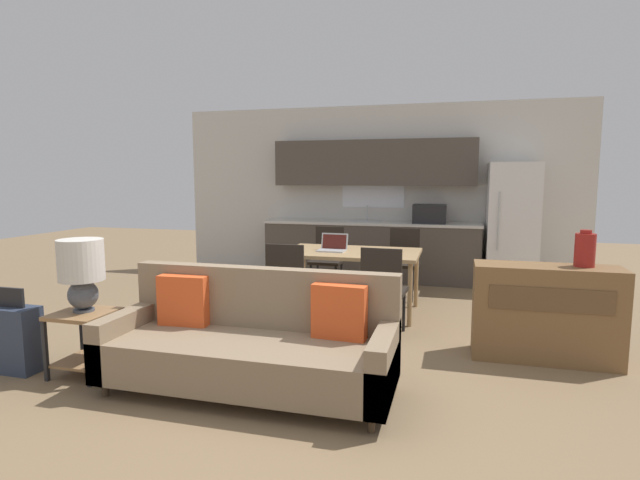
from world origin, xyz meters
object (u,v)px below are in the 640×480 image
object	(u,v)px
dining_chair_far_left	(328,256)
table_lamp	(82,269)
refrigerator	(512,226)
suitcase	(14,339)
side_table	(85,333)
dining_chair_near_right	(383,287)
dining_table	(351,256)
vase	(585,250)
dining_chair_near_left	(288,281)
couch	(252,345)
dining_chair_far_right	(403,259)
laptop	(333,247)
credenza	(545,313)

from	to	relation	value
dining_chair_far_left	table_lamp	bearing A→B (deg)	-110.33
refrigerator	suitcase	size ratio (longest dim) A/B	2.56
side_table	table_lamp	bearing A→B (deg)	116.44
table_lamp	dining_chair_near_right	distance (m)	2.71
dining_table	dining_chair_far_left	bearing A→B (deg)	121.13
vase	refrigerator	bearing A→B (deg)	95.51
side_table	dining_chair_near_left	xyz separation A→B (m)	(1.18, 1.60, 0.17)
couch	dining_chair_far_right	size ratio (longest dim) A/B	2.37
refrigerator	laptop	world-z (taller)	refrigerator
credenza	dining_chair_far_right	distance (m)	2.44
vase	dining_chair_far_left	size ratio (longest dim) A/B	0.34
dining_table	dining_chair_near_right	xyz separation A→B (m)	(0.50, -0.84, -0.16)
table_lamp	laptop	world-z (taller)	table_lamp
side_table	dining_chair_near_right	bearing A→B (deg)	36.10
dining_chair_near_right	dining_chair_far_right	xyz separation A→B (m)	(0.01, 1.73, 0.00)
side_table	suitcase	bearing A→B (deg)	-170.38
dining_chair_near_left	dining_chair_far_right	world-z (taller)	same
couch	dining_chair_far_right	world-z (taller)	dining_chair_far_right
couch	credenza	bearing A→B (deg)	28.92
dining_chair_near_right	suitcase	world-z (taller)	dining_chair_near_right
couch	dining_chair_near_left	bearing A→B (deg)	98.47
couch	dining_chair_far_left	bearing A→B (deg)	94.09
dining_table	side_table	distance (m)	2.96
dining_table	dining_chair_far_right	world-z (taller)	dining_chair_far_right
vase	laptop	xyz separation A→B (m)	(-2.44, 1.02, -0.20)
couch	dining_chair_far_right	xyz separation A→B (m)	(0.78, 3.20, 0.17)
vase	dining_chair_far_right	xyz separation A→B (m)	(-1.72, 1.94, -0.47)
credenza	dining_chair_far_right	xyz separation A→B (m)	(-1.43, 1.98, 0.09)
table_lamp	dining_chair_near_right	bearing A→B (deg)	35.56
vase	laptop	size ratio (longest dim) A/B	0.94
vase	dining_chair_far_left	xyz separation A→B (m)	(-2.73, 1.88, -0.47)
dining_chair_far_left	side_table	bearing A→B (deg)	-110.02
laptop	suitcase	bearing A→B (deg)	-126.92
credenza	dining_chair_near_right	size ratio (longest dim) A/B	1.32
dining_chair_near_right	dining_chair_far_right	size ratio (longest dim) A/B	1.00
refrigerator	dining_chair_far_left	size ratio (longest dim) A/B	1.97
dining_chair_far_left	dining_chair_far_right	distance (m)	1.01
dining_chair_near_left	dining_table	bearing A→B (deg)	-123.20
dining_chair_near_right	couch	bearing A→B (deg)	65.54
refrigerator	suitcase	xyz separation A→B (m)	(-4.21, -4.44, -0.62)
vase	laptop	bearing A→B (deg)	157.32
refrigerator	couch	distance (m)	4.81
table_lamp	laptop	bearing A→B (deg)	58.16
dining_chair_far_left	dining_chair_near_left	distance (m)	1.65
credenza	laptop	size ratio (longest dim) A/B	3.62
vase	laptop	world-z (taller)	vase
credenza	dining_chair_far_left	bearing A→B (deg)	141.77
dining_chair_near_left	laptop	world-z (taller)	laptop
couch	dining_chair_far_left	size ratio (longest dim) A/B	2.37
dining_chair_near_right	dining_chair_far_left	world-z (taller)	same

